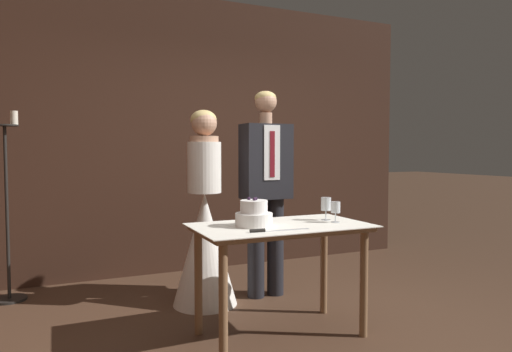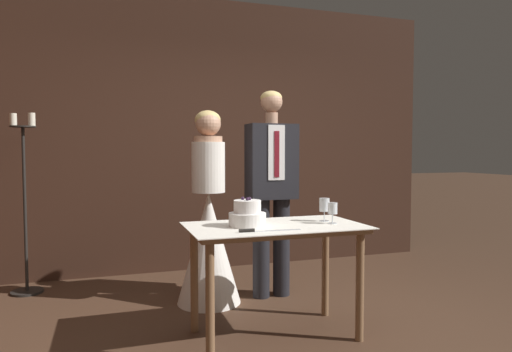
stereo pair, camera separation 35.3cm
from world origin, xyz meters
TOP-DOWN VIEW (x-y plane):
  - ground_plane at (0.00, 0.00)m, footprint 40.00×40.00m
  - wall_back at (0.00, 2.27)m, footprint 5.13×0.12m
  - cake_table at (-0.05, 0.24)m, footprint 1.22×0.69m
  - tiered_cake at (-0.25, 0.25)m, footprint 0.26×0.26m
  - cake_knife at (-0.25, 0.03)m, footprint 0.41×0.05m
  - wine_glass_near at (0.35, 0.29)m, footprint 0.07×0.07m
  - wine_glass_middle at (0.35, 0.17)m, footprint 0.07×0.07m
  - bride at (-0.34, 1.08)m, footprint 0.54×0.54m
  - groom at (0.23, 1.08)m, footprint 0.43×0.25m
  - candle_stand at (-1.86, 1.87)m, footprint 0.28×0.28m

SIDE VIEW (x-z plane):
  - ground_plane at x=0.00m, z-range 0.00..0.00m
  - bride at x=-0.34m, z-range -0.21..1.43m
  - cake_table at x=-0.05m, z-range 0.28..1.06m
  - candle_stand at x=-1.86m, z-range -0.07..1.57m
  - cake_knife at x=-0.25m, z-range 0.78..0.80m
  - tiered_cake at x=-0.25m, z-range 0.76..0.96m
  - wine_glass_middle at x=0.35m, z-range 0.81..0.96m
  - wine_glass_near at x=0.35m, z-range 0.81..0.98m
  - groom at x=0.23m, z-range 0.10..1.92m
  - wall_back at x=0.00m, z-range 0.00..2.94m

